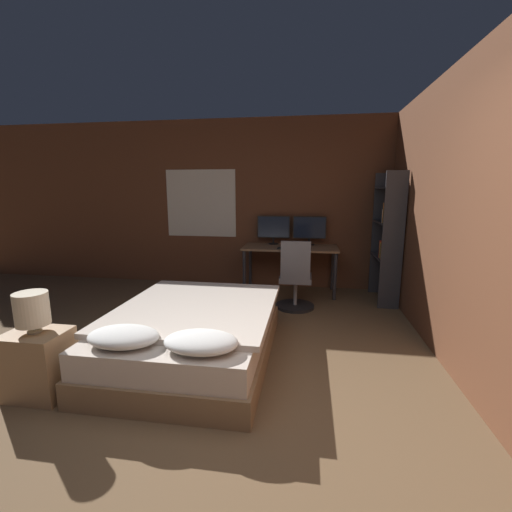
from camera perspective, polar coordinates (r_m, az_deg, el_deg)
name	(u,v)px	position (r m, az deg, el deg)	size (l,w,h in m)	color
ground_plane	(227,455)	(2.42, -4.81, -30.12)	(20.00, 20.00, 0.00)	brown
wall_back	(281,205)	(5.61, 4.11, 8.53)	(12.00, 0.08, 2.70)	brown
wall_side_right	(456,217)	(3.52, 30.32, 5.61)	(0.06, 12.00, 2.70)	brown
bed	(194,333)	(3.37, -10.35, -12.58)	(1.46, 1.92, 0.57)	#846647
nightstand	(39,364)	(3.25, -32.44, -14.92)	(0.44, 0.35, 0.52)	#997551
bedside_lamp	(32,309)	(3.10, -33.30, -7.39)	(0.24, 0.24, 0.31)	gray
desk	(290,252)	(5.29, 5.72, 0.62)	(1.44, 0.64, 0.73)	#846042
monitor_left	(274,228)	(5.48, 2.95, 4.68)	(0.52, 0.16, 0.45)	black
monitor_right	(309,229)	(5.45, 8.90, 4.52)	(0.52, 0.16, 0.45)	black
keyboard	(289,248)	(5.06, 5.60, 1.26)	(0.36, 0.13, 0.02)	black
computer_mouse	(308,248)	(5.05, 8.64, 1.27)	(0.07, 0.05, 0.04)	black
office_chair	(295,283)	(4.62, 6.58, -4.47)	(0.52, 0.52, 0.95)	black
bookshelf	(388,233)	(5.10, 21.18, 3.62)	(0.28, 0.78, 1.83)	#333338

